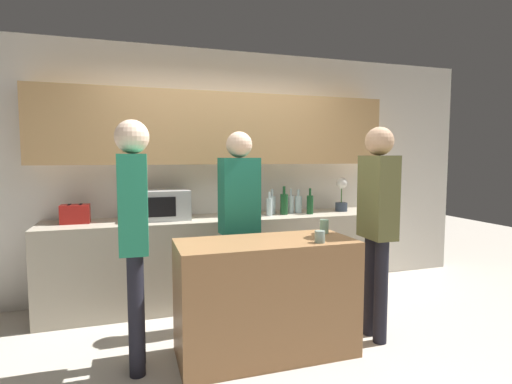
% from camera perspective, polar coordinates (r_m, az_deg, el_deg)
% --- Properties ---
extents(ground_plane, '(14.00, 14.00, 0.00)m').
position_cam_1_polar(ground_plane, '(3.23, 1.65, -23.12)').
color(ground_plane, beige).
extents(back_wall, '(6.40, 0.40, 2.70)m').
position_cam_1_polar(back_wall, '(4.45, -5.44, 5.13)').
color(back_wall, silver).
rests_on(back_wall, ground_plane).
extents(back_counter, '(3.60, 0.62, 0.89)m').
position_cam_1_polar(back_counter, '(4.33, -4.54, -9.45)').
color(back_counter, '#B7AD99').
rests_on(back_counter, ground_plane).
extents(kitchen_island, '(1.36, 0.60, 0.89)m').
position_cam_1_polar(kitchen_island, '(3.19, 1.42, -14.79)').
color(kitchen_island, '#996B42').
rests_on(kitchen_island, ground_plane).
extents(microwave, '(0.52, 0.39, 0.30)m').
position_cam_1_polar(microwave, '(4.16, -13.14, -1.78)').
color(microwave, '#B7BABC').
rests_on(microwave, back_counter).
extents(toaster, '(0.26, 0.16, 0.18)m').
position_cam_1_polar(toaster, '(4.19, -24.41, -2.88)').
color(toaster, '#B21E19').
rests_on(toaster, back_counter).
extents(potted_plant, '(0.14, 0.14, 0.39)m').
position_cam_1_polar(potted_plant, '(4.77, 12.12, -0.32)').
color(potted_plant, '#333D4C').
rests_on(potted_plant, back_counter).
extents(bottle_0, '(0.06, 0.06, 0.29)m').
position_cam_1_polar(bottle_0, '(4.23, -0.75, -2.04)').
color(bottle_0, silver).
rests_on(bottle_0, back_counter).
extents(bottle_1, '(0.06, 0.06, 0.30)m').
position_cam_1_polar(bottle_1, '(4.43, 0.04, -1.68)').
color(bottle_1, maroon).
rests_on(bottle_1, back_counter).
extents(bottle_2, '(0.06, 0.06, 0.26)m').
position_cam_1_polar(bottle_2, '(4.31, 1.92, -2.11)').
color(bottle_2, silver).
rests_on(bottle_2, back_counter).
extents(bottle_3, '(0.07, 0.07, 0.28)m').
position_cam_1_polar(bottle_3, '(4.46, 2.33, -1.78)').
color(bottle_3, silver).
rests_on(bottle_3, back_counter).
extents(bottle_4, '(0.08, 0.08, 0.31)m').
position_cam_1_polar(bottle_4, '(4.41, 4.03, -1.67)').
color(bottle_4, '#194723').
rests_on(bottle_4, back_counter).
extents(bottle_5, '(0.07, 0.07, 0.28)m').
position_cam_1_polar(bottle_5, '(4.51, 5.00, -1.71)').
color(bottle_5, silver).
rests_on(bottle_5, back_counter).
extents(bottle_6, '(0.08, 0.08, 0.27)m').
position_cam_1_polar(bottle_6, '(4.55, 6.08, -1.71)').
color(bottle_6, silver).
rests_on(bottle_6, back_counter).
extents(bottle_7, '(0.07, 0.07, 0.29)m').
position_cam_1_polar(bottle_7, '(4.48, 7.72, -1.73)').
color(bottle_7, '#194723').
rests_on(bottle_7, back_counter).
extents(cup_0, '(0.07, 0.07, 0.11)m').
position_cam_1_polar(cup_0, '(3.39, 9.73, -4.86)').
color(cup_0, '#88B9A1').
rests_on(cup_0, kitchen_island).
extents(cup_1, '(0.08, 0.08, 0.09)m').
position_cam_1_polar(cup_1, '(3.02, 9.10, -6.32)').
color(cup_1, gray).
rests_on(cup_1, kitchen_island).
extents(person_left, '(0.23, 0.35, 1.77)m').
position_cam_1_polar(person_left, '(3.43, 16.97, -2.92)').
color(person_left, black).
rests_on(person_left, ground_plane).
extents(person_center, '(0.36, 0.23, 1.75)m').
position_cam_1_polar(person_center, '(3.55, -2.39, -2.69)').
color(person_center, black).
rests_on(person_center, ground_plane).
extents(person_right, '(0.23, 0.35, 1.78)m').
position_cam_1_polar(person_right, '(2.91, -17.01, -4.14)').
color(person_right, black).
rests_on(person_right, ground_plane).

